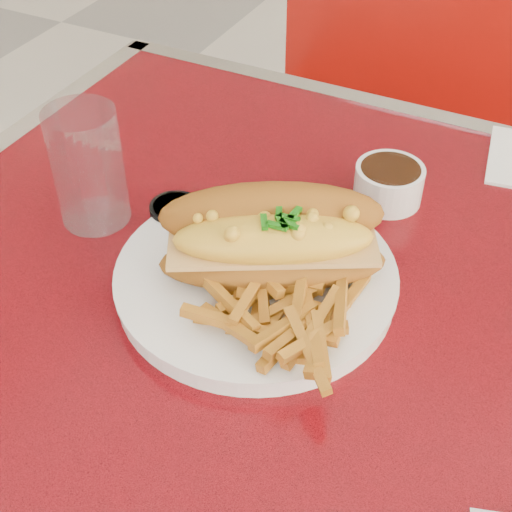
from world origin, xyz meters
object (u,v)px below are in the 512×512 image
at_px(mac_hoagie, 272,238).
at_px(diner_table, 426,461).
at_px(fork, 322,277).
at_px(water_tumbler, 88,167).
at_px(booth_bench_far, 512,242).
at_px(dinner_plate, 256,278).
at_px(sauce_cup_left, 175,214).
at_px(gravy_ramekin, 389,183).

bearing_deg(mac_hoagie, diner_table, -32.65).
xyz_separation_m(fork, water_tumbler, (-0.27, -0.00, 0.05)).
relative_size(mac_hoagie, water_tumbler, 1.82).
height_order(booth_bench_far, dinner_plate, booth_bench_far).
xyz_separation_m(mac_hoagie, sauce_cup_left, (-0.13, 0.04, -0.04)).
distance_m(diner_table, fork, 0.23).
height_order(dinner_plate, gravy_ramekin, gravy_ramekin).
xyz_separation_m(booth_bench_far, mac_hoagie, (-0.19, -0.80, 0.54)).
relative_size(booth_bench_far, gravy_ramekin, 12.18).
xyz_separation_m(diner_table, sauce_cup_left, (-0.32, 0.05, 0.18)).
height_order(mac_hoagie, sauce_cup_left, mac_hoagie).
bearing_deg(booth_bench_far, sauce_cup_left, -112.87).
relative_size(dinner_plate, gravy_ramekin, 3.02).
bearing_deg(dinner_plate, fork, 19.32).
height_order(diner_table, sauce_cup_left, sauce_cup_left).
distance_m(fork, gravy_ramekin, 0.17).
relative_size(booth_bench_far, mac_hoagie, 5.07).
xyz_separation_m(dinner_plate, sauce_cup_left, (-0.12, 0.05, 0.00)).
distance_m(dinner_plate, sauce_cup_left, 0.13).
xyz_separation_m(sauce_cup_left, water_tumbler, (-0.09, -0.03, 0.05)).
height_order(fork, sauce_cup_left, sauce_cup_left).
distance_m(diner_table, sauce_cup_left, 0.37).
distance_m(diner_table, mac_hoagie, 0.29).
height_order(mac_hoagie, fork, mac_hoagie).
bearing_deg(fork, booth_bench_far, -32.40).
relative_size(diner_table, gravy_ramekin, 12.48).
height_order(mac_hoagie, water_tumbler, water_tumbler).
relative_size(gravy_ramekin, sauce_cup_left, 1.81).
bearing_deg(booth_bench_far, water_tumbler, -117.33).
distance_m(gravy_ramekin, water_tumbler, 0.33).
xyz_separation_m(mac_hoagie, water_tumbler, (-0.22, 0.01, 0.01)).
bearing_deg(water_tumbler, mac_hoagie, -3.00).
bearing_deg(fork, gravy_ramekin, -25.13).
bearing_deg(dinner_plate, gravy_ramekin, 70.30).
bearing_deg(gravy_ramekin, mac_hoagie, -107.21).
bearing_deg(dinner_plate, booth_bench_far, 76.07).
bearing_deg(water_tumbler, dinner_plate, -5.85).
height_order(booth_bench_far, sauce_cup_left, booth_bench_far).
xyz_separation_m(diner_table, dinner_plate, (-0.20, 0.00, 0.17)).
relative_size(sauce_cup_left, water_tumbler, 0.42).
xyz_separation_m(dinner_plate, water_tumbler, (-0.21, 0.02, 0.05)).
distance_m(dinner_plate, gravy_ramekin, 0.20).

